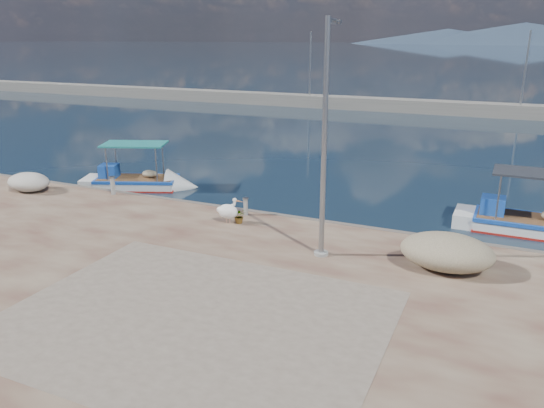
{
  "coord_description": "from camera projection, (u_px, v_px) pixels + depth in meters",
  "views": [
    {
      "loc": [
        7.33,
        -12.5,
        6.95
      ],
      "look_at": [
        0.0,
        3.8,
        1.3
      ],
      "focal_mm": 35.0,
      "sensor_mm": 36.0,
      "label": 1
    }
  ],
  "objects": [
    {
      "name": "mountains",
      "position": [
        519.0,
        35.0,
        576.51
      ],
      "size": [
        370.0,
        280.0,
        22.0
      ],
      "color": "#28384C",
      "rests_on": "ground"
    },
    {
      "name": "quay",
      "position": [
        70.0,
        389.0,
        10.54
      ],
      "size": [
        44.0,
        22.0,
        0.5
      ],
      "primitive_type": "cube",
      "color": "#542D24",
      "rests_on": "ground"
    },
    {
      "name": "bollard_far",
      "position": [
        113.0,
        185.0,
        22.62
      ],
      "size": [
        0.26,
        0.26,
        0.79
      ],
      "color": "gray",
      "rests_on": "quay"
    },
    {
      "name": "pelican",
      "position": [
        228.0,
        211.0,
        19.06
      ],
      "size": [
        1.02,
        0.54,
        0.98
      ],
      "rotation": [
        0.0,
        0.0,
        0.1
      ],
      "color": "tan",
      "rests_on": "quay"
    },
    {
      "name": "breakwater",
      "position": [
        428.0,
        107.0,
        50.44
      ],
      "size": [
        120.0,
        2.2,
        7.5
      ],
      "color": "gray",
      "rests_on": "ground"
    },
    {
      "name": "bollard_near",
      "position": [
        246.0,
        206.0,
        19.99
      ],
      "size": [
        0.22,
        0.22,
        0.68
      ],
      "color": "gray",
      "rests_on": "quay"
    },
    {
      "name": "ground",
      "position": [
        220.0,
        280.0,
        15.83
      ],
      "size": [
        1400.0,
        1400.0,
        0.0
      ],
      "primitive_type": "plane",
      "color": "#162635",
      "rests_on": "ground"
    },
    {
      "name": "net_pile_a",
      "position": [
        29.0,
        182.0,
        23.12
      ],
      "size": [
        1.97,
        1.43,
        0.81
      ],
      "primitive_type": "ellipsoid",
      "color": "silver",
      "rests_on": "quay"
    },
    {
      "name": "quay_patch",
      "position": [
        194.0,
        319.0,
        12.68
      ],
      "size": [
        9.0,
        7.0,
        0.01
      ],
      "primitive_type": "cube",
      "color": "gray",
      "rests_on": "quay"
    },
    {
      "name": "lamp_post",
      "position": [
        324.0,
        150.0,
        15.45
      ],
      "size": [
        0.44,
        0.96,
        7.0
      ],
      "color": "gray",
      "rests_on": "quay"
    },
    {
      "name": "net_pile_c",
      "position": [
        447.0,
        252.0,
        15.28
      ],
      "size": [
        2.66,
        1.9,
        1.05
      ],
      "primitive_type": "ellipsoid",
      "color": "#BEAF8D",
      "rests_on": "quay"
    },
    {
      "name": "potted_plant",
      "position": [
        240.0,
        216.0,
        19.13
      ],
      "size": [
        0.62,
        0.59,
        0.54
      ],
      "primitive_type": "imported",
      "rotation": [
        0.0,
        0.0,
        0.41
      ],
      "color": "#33722D",
      "rests_on": "quay"
    },
    {
      "name": "boat_left",
      "position": [
        136.0,
        184.0,
        25.48
      ],
      "size": [
        5.54,
        3.56,
        2.54
      ],
      "rotation": [
        0.0,
        0.0,
        0.38
      ],
      "color": "white",
      "rests_on": "ground"
    },
    {
      "name": "boat_right",
      "position": [
        529.0,
        227.0,
        19.71
      ],
      "size": [
        5.57,
        1.91,
        2.67
      ],
      "rotation": [
        0.0,
        0.0,
        -0.01
      ],
      "color": "white",
      "rests_on": "ground"
    }
  ]
}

